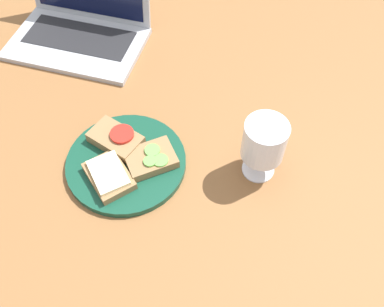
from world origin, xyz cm
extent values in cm
cube|color=brown|center=(0.00, 0.00, 1.50)|extent=(140.00, 140.00, 3.00)
cylinder|color=#144733|center=(-7.62, -5.84, 3.78)|extent=(25.36, 25.36, 1.55)
cube|color=#937047|center=(-11.26, -1.96, 5.77)|extent=(12.66, 9.91, 2.43)
cylinder|color=red|center=(-9.84, -1.38, 7.33)|extent=(5.09, 5.09, 0.70)
cube|color=#937047|center=(-9.16, -10.94, 5.46)|extent=(12.72, 12.44, 1.81)
cube|color=#F4EAB7|center=(-9.16, -10.94, 6.76)|extent=(10.66, 10.76, 0.78)
cube|color=#937047|center=(-2.43, -4.63, 5.61)|extent=(12.54, 12.16, 2.13)
cylinder|color=#6BB74C|center=(-2.39, -3.34, 6.91)|extent=(3.23, 3.23, 0.47)
cylinder|color=#6BB74C|center=(-1.95, -6.07, 6.92)|extent=(2.71, 2.71, 0.49)
cylinder|color=#6BB74C|center=(-0.43, -5.21, 6.87)|extent=(3.24, 3.24, 0.38)
cylinder|color=white|center=(19.56, 0.60, 3.20)|extent=(6.81, 6.81, 0.40)
cylinder|color=white|center=(19.56, 0.60, 6.15)|extent=(0.93, 0.93, 5.49)
cylinder|color=white|center=(19.56, 0.60, 13.14)|extent=(8.62, 8.62, 8.49)
cylinder|color=white|center=(19.56, 0.60, 11.88)|extent=(7.93, 7.93, 5.97)
cube|color=#ADAFB5|center=(-33.88, 26.13, 3.68)|extent=(34.46, 21.42, 1.37)
cube|color=#232326|center=(-33.88, 28.06, 4.45)|extent=(28.25, 11.78, 0.16)
camera|label=1|loc=(19.77, -50.97, 78.73)|focal=40.00mm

